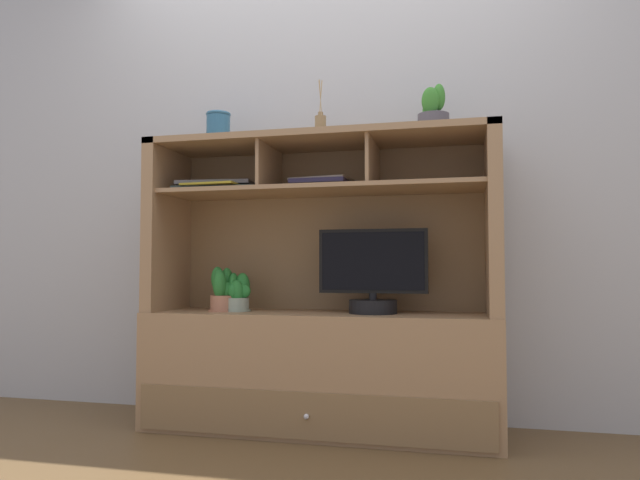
{
  "coord_description": "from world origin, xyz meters",
  "views": [
    {
      "loc": [
        0.64,
        -2.67,
        0.74
      ],
      "look_at": [
        0.0,
        0.0,
        0.87
      ],
      "focal_mm": 33.13,
      "sensor_mm": 36.0,
      "label": 1
    }
  ],
  "objects_px": {
    "media_console": "(320,337)",
    "diffuser_bottle": "(320,126)",
    "potted_orchid": "(238,294)",
    "magazine_stack_centre": "(323,184)",
    "tv_monitor": "(373,278)",
    "magazine_stack_left": "(218,187)",
    "potted_succulent": "(433,116)",
    "potted_fern": "(222,291)",
    "ceramic_vase": "(218,128)"
  },
  "relations": [
    {
      "from": "potted_fern",
      "to": "potted_orchid",
      "type": "bearing_deg",
      "value": 16.07
    },
    {
      "from": "potted_orchid",
      "to": "diffuser_bottle",
      "type": "height_order",
      "value": "diffuser_bottle"
    },
    {
      "from": "media_console",
      "to": "diffuser_bottle",
      "type": "relative_size",
      "value": 5.82
    },
    {
      "from": "tv_monitor",
      "to": "potted_orchid",
      "type": "xyz_separation_m",
      "value": [
        -0.65,
        -0.01,
        -0.08
      ]
    },
    {
      "from": "magazine_stack_left",
      "to": "diffuser_bottle",
      "type": "distance_m",
      "value": 0.58
    },
    {
      "from": "potted_succulent",
      "to": "ceramic_vase",
      "type": "relative_size",
      "value": 1.34
    },
    {
      "from": "potted_fern",
      "to": "ceramic_vase",
      "type": "relative_size",
      "value": 1.34
    },
    {
      "from": "tv_monitor",
      "to": "potted_fern",
      "type": "relative_size",
      "value": 2.34
    },
    {
      "from": "ceramic_vase",
      "to": "tv_monitor",
      "type": "bearing_deg",
      "value": -2.57
    },
    {
      "from": "diffuser_bottle",
      "to": "tv_monitor",
      "type": "bearing_deg",
      "value": -4.45
    },
    {
      "from": "potted_orchid",
      "to": "ceramic_vase",
      "type": "height_order",
      "value": "ceramic_vase"
    },
    {
      "from": "tv_monitor",
      "to": "potted_orchid",
      "type": "bearing_deg",
      "value": -179.21
    },
    {
      "from": "tv_monitor",
      "to": "diffuser_bottle",
      "type": "height_order",
      "value": "diffuser_bottle"
    },
    {
      "from": "media_console",
      "to": "potted_succulent",
      "type": "xyz_separation_m",
      "value": [
        0.53,
        -0.02,
        1.0
      ]
    },
    {
      "from": "diffuser_bottle",
      "to": "ceramic_vase",
      "type": "bearing_deg",
      "value": 178.32
    },
    {
      "from": "ceramic_vase",
      "to": "potted_fern",
      "type": "bearing_deg",
      "value": -48.5
    },
    {
      "from": "media_console",
      "to": "magazine_stack_left",
      "type": "height_order",
      "value": "media_console"
    },
    {
      "from": "media_console",
      "to": "diffuser_bottle",
      "type": "xyz_separation_m",
      "value": [
        -0.0,
        0.0,
        0.99
      ]
    },
    {
      "from": "potted_orchid",
      "to": "potted_succulent",
      "type": "relative_size",
      "value": 0.87
    },
    {
      "from": "potted_orchid",
      "to": "potted_fern",
      "type": "distance_m",
      "value": 0.07
    },
    {
      "from": "magazine_stack_left",
      "to": "ceramic_vase",
      "type": "distance_m",
      "value": 0.3
    },
    {
      "from": "potted_orchid",
      "to": "magazine_stack_left",
      "type": "distance_m",
      "value": 0.53
    },
    {
      "from": "potted_fern",
      "to": "diffuser_bottle",
      "type": "height_order",
      "value": "diffuser_bottle"
    },
    {
      "from": "media_console",
      "to": "diffuser_bottle",
      "type": "height_order",
      "value": "diffuser_bottle"
    },
    {
      "from": "potted_orchid",
      "to": "potted_succulent",
      "type": "xyz_separation_m",
      "value": [
        0.92,
        0.01,
        0.81
      ]
    },
    {
      "from": "tv_monitor",
      "to": "potted_fern",
      "type": "xyz_separation_m",
      "value": [
        -0.72,
        -0.03,
        -0.06
      ]
    },
    {
      "from": "potted_orchid",
      "to": "magazine_stack_centre",
      "type": "relative_size",
      "value": 0.62
    },
    {
      "from": "potted_fern",
      "to": "magazine_stack_left",
      "type": "distance_m",
      "value": 0.51
    },
    {
      "from": "media_console",
      "to": "magazine_stack_centre",
      "type": "height_order",
      "value": "media_console"
    },
    {
      "from": "potted_fern",
      "to": "ceramic_vase",
      "type": "xyz_separation_m",
      "value": [
        -0.06,
        0.06,
        0.8
      ]
    },
    {
      "from": "magazine_stack_centre",
      "to": "diffuser_bottle",
      "type": "relative_size",
      "value": 1.07
    },
    {
      "from": "diffuser_bottle",
      "to": "ceramic_vase",
      "type": "relative_size",
      "value": 1.76
    },
    {
      "from": "tv_monitor",
      "to": "potted_orchid",
      "type": "distance_m",
      "value": 0.65
    },
    {
      "from": "magazine_stack_left",
      "to": "potted_orchid",
      "type": "bearing_deg",
      "value": -3.45
    },
    {
      "from": "magazine_stack_left",
      "to": "ceramic_vase",
      "type": "xyz_separation_m",
      "value": [
        -0.01,
        0.04,
        0.3
      ]
    },
    {
      "from": "potted_fern",
      "to": "magazine_stack_left",
      "type": "xyz_separation_m",
      "value": [
        -0.04,
        0.03,
        0.5
      ]
    },
    {
      "from": "tv_monitor",
      "to": "potted_fern",
      "type": "bearing_deg",
      "value": -177.68
    },
    {
      "from": "media_console",
      "to": "magazine_stack_left",
      "type": "relative_size",
      "value": 3.83
    },
    {
      "from": "magazine_stack_centre",
      "to": "tv_monitor",
      "type": "bearing_deg",
      "value": -10.76
    },
    {
      "from": "magazine_stack_centre",
      "to": "potted_succulent",
      "type": "bearing_deg",
      "value": -5.43
    },
    {
      "from": "tv_monitor",
      "to": "diffuser_bottle",
      "type": "bearing_deg",
      "value": 175.55
    },
    {
      "from": "diffuser_bottle",
      "to": "magazine_stack_left",
      "type": "bearing_deg",
      "value": -177.57
    },
    {
      "from": "tv_monitor",
      "to": "ceramic_vase",
      "type": "height_order",
      "value": "ceramic_vase"
    },
    {
      "from": "potted_fern",
      "to": "potted_succulent",
      "type": "relative_size",
      "value": 1.0
    },
    {
      "from": "media_console",
      "to": "potted_fern",
      "type": "xyz_separation_m",
      "value": [
        -0.47,
        -0.05,
        0.21
      ]
    },
    {
      "from": "media_console",
      "to": "potted_orchid",
      "type": "bearing_deg",
      "value": -176.14
    },
    {
      "from": "ceramic_vase",
      "to": "diffuser_bottle",
      "type": "bearing_deg",
      "value": -1.68
    },
    {
      "from": "magazine_stack_left",
      "to": "potted_succulent",
      "type": "distance_m",
      "value": 1.08
    },
    {
      "from": "magazine_stack_left",
      "to": "potted_succulent",
      "type": "xyz_separation_m",
      "value": [
        1.04,
        -0.0,
        0.29
      ]
    },
    {
      "from": "potted_orchid",
      "to": "diffuser_bottle",
      "type": "distance_m",
      "value": 0.89
    }
  ]
}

